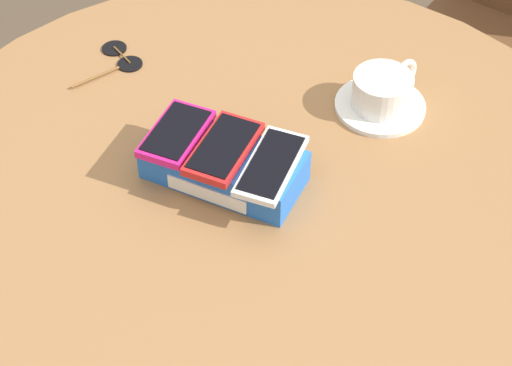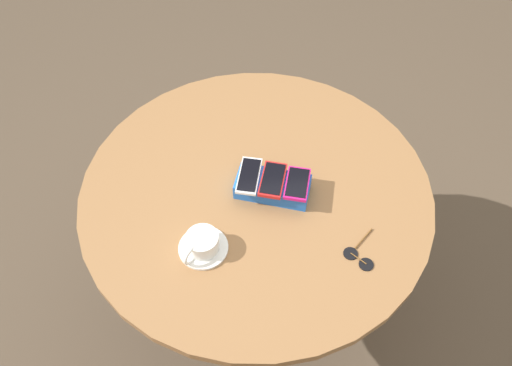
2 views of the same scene
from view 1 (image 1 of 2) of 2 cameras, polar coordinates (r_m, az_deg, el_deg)
round_table at (r=1.27m, az=0.00°, el=-4.11°), size 1.07×1.07×0.77m
phone_box at (r=1.19m, az=-2.16°, el=1.20°), size 0.24×0.16×0.05m
phone_magenta at (r=1.19m, az=-5.33°, el=3.32°), size 0.10×0.13×0.01m
phone_red at (r=1.17m, az=-2.17°, el=2.33°), size 0.10×0.14×0.01m
phone_white at (r=1.14m, az=1.00°, el=1.06°), size 0.09×0.15×0.01m
saucer at (r=1.33m, az=8.27°, el=5.11°), size 0.14×0.14×0.01m
coffee_cup at (r=1.31m, az=8.50°, el=6.19°), size 0.10×0.11×0.06m
sunglasses at (r=1.43m, az=-9.12°, el=8.20°), size 0.10×0.13×0.01m
chair_near_window at (r=2.07m, az=15.96°, el=9.11°), size 0.55×0.55×0.85m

